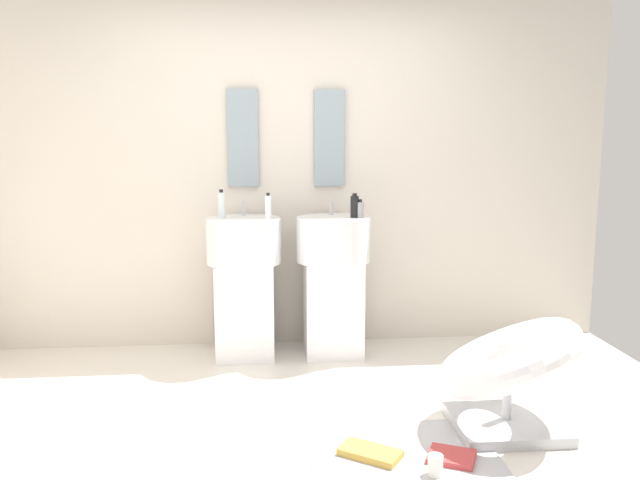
% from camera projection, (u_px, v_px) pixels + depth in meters
% --- Properties ---
extents(ground_plane, '(4.80, 3.60, 0.04)m').
position_uv_depth(ground_plane, '(301.00, 442.00, 3.32)').
color(ground_plane, silver).
extents(rear_partition, '(4.80, 0.10, 2.60)m').
position_uv_depth(rear_partition, '(286.00, 170.00, 4.73)').
color(rear_partition, beige).
rests_on(rear_partition, ground_plane).
extents(pedestal_sink_left, '(0.52, 0.52, 1.09)m').
position_uv_depth(pedestal_sink_left, '(244.00, 280.00, 4.49)').
color(pedestal_sink_left, white).
rests_on(pedestal_sink_left, ground_plane).
extents(pedestal_sink_right, '(0.52, 0.52, 1.09)m').
position_uv_depth(pedestal_sink_right, '(333.00, 278.00, 4.54)').
color(pedestal_sink_right, white).
rests_on(pedestal_sink_right, ground_plane).
extents(vanity_mirror_left, '(0.22, 0.03, 0.69)m').
position_uv_depth(vanity_mirror_left, '(243.00, 138.00, 4.60)').
color(vanity_mirror_left, '#8C9EA8').
extents(vanity_mirror_right, '(0.22, 0.03, 0.69)m').
position_uv_depth(vanity_mirror_right, '(329.00, 138.00, 4.66)').
color(vanity_mirror_right, '#8C9EA8').
extents(lounge_chair, '(1.06, 1.06, 0.65)m').
position_uv_depth(lounge_chair, '(509.00, 367.00, 3.37)').
color(lounge_chair, '#B7BABF').
rests_on(lounge_chair, ground_plane).
extents(area_rug, '(0.92, 0.85, 0.01)m').
position_uv_depth(area_rug, '(406.00, 461.00, 3.08)').
color(area_rug, '#B2B2B7').
rests_on(area_rug, ground_plane).
extents(magazine_red, '(0.27, 0.26, 0.03)m').
position_uv_depth(magazine_red, '(452.00, 457.00, 3.08)').
color(magazine_red, '#B73838').
rests_on(magazine_red, area_rug).
extents(magazine_ochre, '(0.33, 0.29, 0.03)m').
position_uv_depth(magazine_ochre, '(370.00, 453.00, 3.11)').
color(magazine_ochre, gold).
rests_on(magazine_ochre, area_rug).
extents(coffee_mug, '(0.07, 0.07, 0.10)m').
position_uv_depth(coffee_mug, '(435.00, 465.00, 2.93)').
color(coffee_mug, white).
rests_on(coffee_mug, area_rug).
extents(soap_bottle_clear, '(0.05, 0.05, 0.20)m').
position_uv_depth(soap_bottle_clear, '(221.00, 205.00, 4.42)').
color(soap_bottle_clear, silver).
rests_on(soap_bottle_clear, pedestal_sink_left).
extents(soap_bottle_black, '(0.06, 0.06, 0.17)m').
position_uv_depth(soap_bottle_black, '(355.00, 206.00, 4.46)').
color(soap_bottle_black, black).
rests_on(soap_bottle_black, pedestal_sink_right).
extents(soap_bottle_white, '(0.04, 0.04, 0.18)m').
position_uv_depth(soap_bottle_white, '(268.00, 207.00, 4.38)').
color(soap_bottle_white, white).
rests_on(soap_bottle_white, pedestal_sink_left).
extents(soap_bottle_grey, '(0.05, 0.05, 0.13)m').
position_uv_depth(soap_bottle_grey, '(360.00, 209.00, 4.45)').
color(soap_bottle_grey, '#99999E').
rests_on(soap_bottle_grey, pedestal_sink_right).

